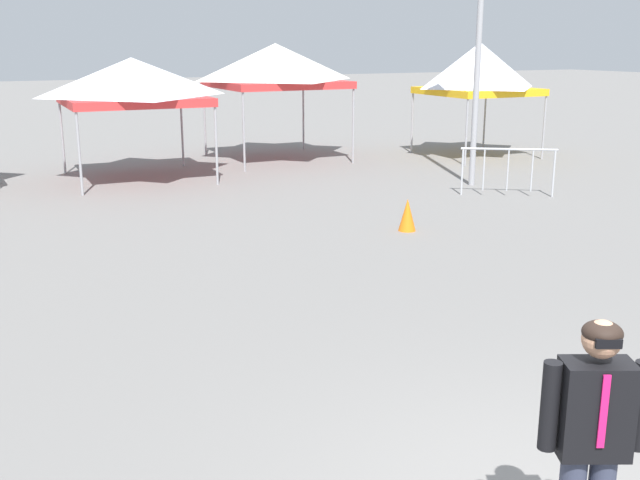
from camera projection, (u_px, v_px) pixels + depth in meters
canopy_tent_right_of_center at (133, 81)px, 18.36m from camera, size 3.44×3.44×2.98m
canopy_tent_far_left at (276, 65)px, 21.52m from camera, size 3.49×3.49×3.31m
canopy_tent_far_right at (479, 69)px, 22.20m from camera, size 2.98×2.98×3.34m
person_foreground at (592, 437)px, 4.52m from camera, size 0.59×0.40×1.78m
light_pole_opposite_side at (481, 4)px, 17.12m from camera, size 0.36×0.36×7.24m
crowd_barrier_mid_lot at (508, 163)px, 16.70m from camera, size 1.76×1.23×1.08m
traffic_cone_lot_center at (407, 215)px, 13.69m from camera, size 0.32×0.32×0.60m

